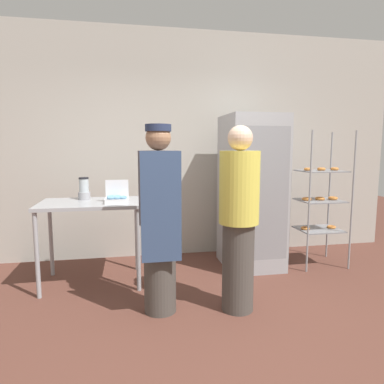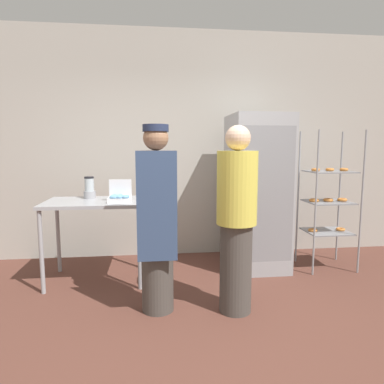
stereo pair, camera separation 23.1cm
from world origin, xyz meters
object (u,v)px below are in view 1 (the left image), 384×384
(refrigerator, at_px, (252,192))
(baking_rack, at_px, (320,199))
(donut_box, at_px, (117,198))
(person_baker, at_px, (159,217))
(person_customer, at_px, (239,218))
(blender_pitcher, at_px, (84,190))

(refrigerator, xyz_separation_m, baking_rack, (0.87, -0.11, -0.10))
(donut_box, bearing_deg, person_baker, -60.44)
(refrigerator, distance_m, donut_box, 1.66)
(refrigerator, distance_m, person_baker, 1.61)
(donut_box, height_order, person_baker, person_baker)
(baking_rack, height_order, person_customer, baking_rack)
(refrigerator, relative_size, blender_pitcher, 7.48)
(baking_rack, height_order, donut_box, baking_rack)
(refrigerator, relative_size, donut_box, 7.63)
(blender_pitcher, xyz_separation_m, person_customer, (1.45, -1.09, -0.16))
(refrigerator, distance_m, baking_rack, 0.88)
(baking_rack, relative_size, person_baker, 1.00)
(refrigerator, relative_size, baking_rack, 1.11)
(baking_rack, distance_m, blender_pitcher, 2.87)
(donut_box, bearing_deg, baking_rack, 5.42)
(refrigerator, xyz_separation_m, person_baker, (-1.24, -1.03, -0.06))
(refrigerator, bearing_deg, person_baker, -140.38)
(baking_rack, distance_m, person_baker, 2.30)
(baking_rack, xyz_separation_m, person_baker, (-2.11, -0.92, 0.04))
(baking_rack, xyz_separation_m, blender_pitcher, (-2.86, 0.08, 0.18))
(donut_box, relative_size, blender_pitcher, 0.98)
(donut_box, distance_m, blender_pitcher, 0.49)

